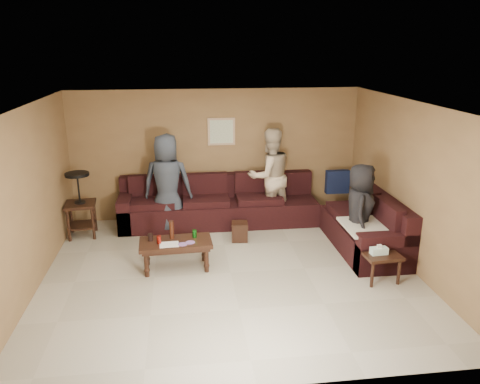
# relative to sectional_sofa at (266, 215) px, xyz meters

# --- Properties ---
(room) EXTENTS (5.60, 5.50, 2.50)m
(room) POSITION_rel_sectional_sofa_xyz_m (-0.81, -1.52, 1.34)
(room) COLOR #ACA691
(room) RESTS_ON ground
(sectional_sofa) EXTENTS (4.65, 2.90, 0.97)m
(sectional_sofa) POSITION_rel_sectional_sofa_xyz_m (0.00, 0.00, 0.00)
(sectional_sofa) COLOR black
(sectional_sofa) RESTS_ON ground
(coffee_table) EXTENTS (1.11, 0.59, 0.73)m
(coffee_table) POSITION_rel_sectional_sofa_xyz_m (-1.62, -1.26, 0.06)
(coffee_table) COLOR black
(coffee_table) RESTS_ON ground
(end_table_left) EXTENTS (0.56, 0.56, 1.17)m
(end_table_left) POSITION_rel_sectional_sofa_xyz_m (-3.29, 0.24, 0.29)
(end_table_left) COLOR black
(end_table_left) RESTS_ON ground
(side_table_right) EXTENTS (0.54, 0.45, 0.57)m
(side_table_right) POSITION_rel_sectional_sofa_xyz_m (1.30, -2.02, 0.04)
(side_table_right) COLOR black
(side_table_right) RESTS_ON ground
(waste_bin) EXTENTS (0.30, 0.30, 0.33)m
(waste_bin) POSITION_rel_sectional_sofa_xyz_m (-0.53, -0.31, -0.16)
(waste_bin) COLOR black
(waste_bin) RESTS_ON ground
(wall_art) EXTENTS (0.52, 0.04, 0.52)m
(wall_art) POSITION_rel_sectional_sofa_xyz_m (-0.71, 0.96, 1.37)
(wall_art) COLOR tan
(wall_art) RESTS_ON ground
(person_left) EXTENTS (0.95, 0.69, 1.80)m
(person_left) POSITION_rel_sectional_sofa_xyz_m (-1.76, 0.35, 0.57)
(person_left) COLOR #2B313B
(person_left) RESTS_ON ground
(person_middle) EXTENTS (1.04, 0.90, 1.82)m
(person_middle) POSITION_rel_sectional_sofa_xyz_m (0.16, 0.54, 0.58)
(person_middle) COLOR #C9B495
(person_middle) RESTS_ON ground
(person_right) EXTENTS (0.71, 0.87, 1.53)m
(person_right) POSITION_rel_sectional_sofa_xyz_m (1.29, -1.15, 0.44)
(person_right) COLOR black
(person_right) RESTS_ON ground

